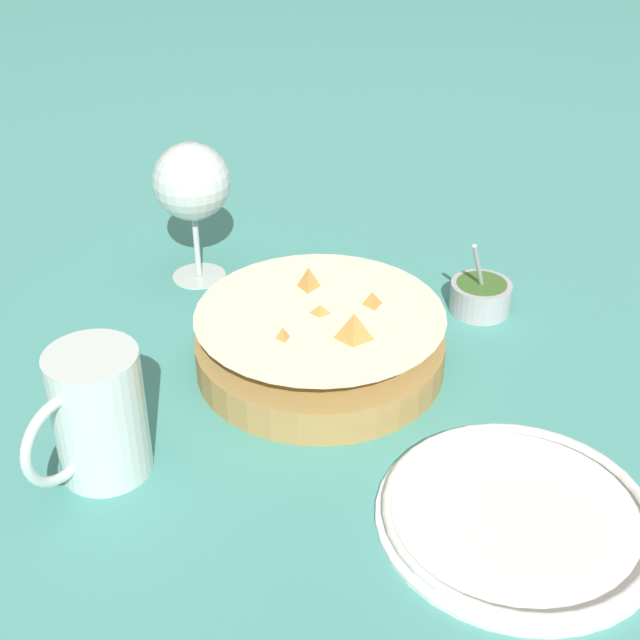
# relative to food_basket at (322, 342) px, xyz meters

# --- Properties ---
(ground_plane) EXTENTS (4.00, 4.00, 0.00)m
(ground_plane) POSITION_rel_food_basket_xyz_m (-0.02, 0.02, -0.03)
(ground_plane) COLOR teal
(food_basket) EXTENTS (0.25, 0.25, 0.09)m
(food_basket) POSITION_rel_food_basket_xyz_m (0.00, 0.00, 0.00)
(food_basket) COLOR #B2894C
(food_basket) RESTS_ON ground_plane
(sauce_cup) EXTENTS (0.07, 0.07, 0.10)m
(sauce_cup) POSITION_rel_food_basket_xyz_m (-0.19, 0.09, -0.01)
(sauce_cup) COLOR #B7B7BC
(sauce_cup) RESTS_ON ground_plane
(wine_glass) EXTENTS (0.09, 0.09, 0.17)m
(wine_glass) POSITION_rel_food_basket_xyz_m (-0.08, -0.22, 0.09)
(wine_glass) COLOR silver
(wine_glass) RESTS_ON ground_plane
(beer_mug) EXTENTS (0.12, 0.08, 0.12)m
(beer_mug) POSITION_rel_food_basket_xyz_m (0.23, -0.08, 0.02)
(beer_mug) COLOR silver
(beer_mug) RESTS_ON ground_plane
(side_plate) EXTENTS (0.23, 0.23, 0.01)m
(side_plate) POSITION_rel_food_basket_xyz_m (0.10, 0.25, -0.02)
(side_plate) COLOR white
(side_plate) RESTS_ON ground_plane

